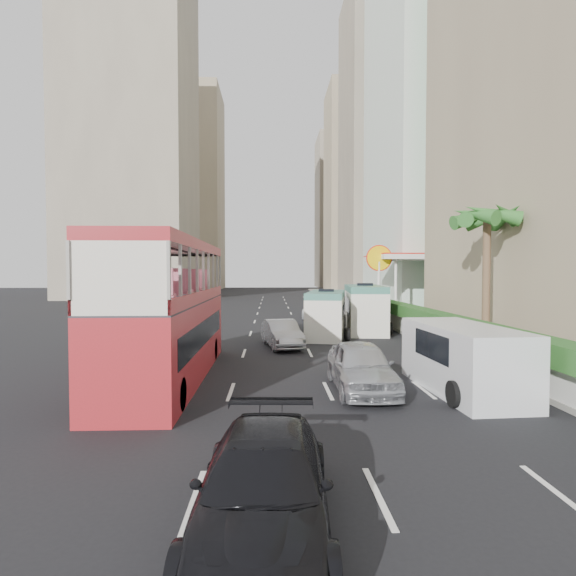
{
  "coord_description": "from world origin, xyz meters",
  "views": [
    {
      "loc": [
        -2.26,
        -16.64,
        3.92
      ],
      "look_at": [
        -1.5,
        4.0,
        3.2
      ],
      "focal_mm": 28.0,
      "sensor_mm": 36.0,
      "label": 1
    }
  ],
  "objects_px": {
    "minibus_near": "(326,314)",
    "shell_station": "(409,285)",
    "minibus_far": "(365,308)",
    "palm_tree": "(486,284)",
    "car_silver_lane_b": "(361,390)",
    "panel_van_near": "(463,359)",
    "car_black": "(264,532)",
    "double_decker_bus": "(170,310)",
    "car_silver_lane_a": "(282,347)",
    "panel_van_far": "(340,303)",
    "van_asset": "(317,321)"
  },
  "relations": [
    {
      "from": "car_silver_lane_b",
      "to": "panel_van_far",
      "type": "distance_m",
      "value": 26.48
    },
    {
      "from": "panel_van_far",
      "to": "minibus_far",
      "type": "bearing_deg",
      "value": -88.22
    },
    {
      "from": "minibus_far",
      "to": "shell_station",
      "type": "bearing_deg",
      "value": 64.82
    },
    {
      "from": "minibus_far",
      "to": "shell_station",
      "type": "relative_size",
      "value": 0.86
    },
    {
      "from": "car_silver_lane_b",
      "to": "palm_tree",
      "type": "distance_m",
      "value": 9.87
    },
    {
      "from": "panel_van_far",
      "to": "shell_station",
      "type": "xyz_separation_m",
      "value": [
        5.96,
        -1.27,
        1.68
      ]
    },
    {
      "from": "car_black",
      "to": "van_asset",
      "type": "xyz_separation_m",
      "value": [
        3.74,
        28.92,
        0.0
      ]
    },
    {
      "from": "car_silver_lane_b",
      "to": "panel_van_near",
      "type": "bearing_deg",
      "value": -4.19
    },
    {
      "from": "car_silver_lane_b",
      "to": "minibus_far",
      "type": "xyz_separation_m",
      "value": [
        3.25,
        14.99,
        1.52
      ]
    },
    {
      "from": "car_silver_lane_b",
      "to": "palm_tree",
      "type": "bearing_deg",
      "value": 40.02
    },
    {
      "from": "car_silver_lane_a",
      "to": "shell_station",
      "type": "bearing_deg",
      "value": 42.91
    },
    {
      "from": "car_silver_lane_a",
      "to": "van_asset",
      "type": "height_order",
      "value": "car_silver_lane_a"
    },
    {
      "from": "car_silver_lane_a",
      "to": "car_black",
      "type": "distance_m",
      "value": 16.76
    },
    {
      "from": "car_silver_lane_a",
      "to": "car_silver_lane_b",
      "type": "height_order",
      "value": "car_silver_lane_b"
    },
    {
      "from": "panel_van_near",
      "to": "shell_station",
      "type": "bearing_deg",
      "value": 73.37
    },
    {
      "from": "minibus_far",
      "to": "panel_van_near",
      "type": "distance_m",
      "value": 15.24
    },
    {
      "from": "shell_station",
      "to": "minibus_far",
      "type": "bearing_deg",
      "value": -121.2
    },
    {
      "from": "car_silver_lane_a",
      "to": "shell_station",
      "type": "relative_size",
      "value": 0.54
    },
    {
      "from": "double_decker_bus",
      "to": "minibus_near",
      "type": "distance_m",
      "value": 12.9
    },
    {
      "from": "double_decker_bus",
      "to": "minibus_near",
      "type": "bearing_deg",
      "value": 56.4
    },
    {
      "from": "shell_station",
      "to": "minibus_near",
      "type": "bearing_deg",
      "value": -125.86
    },
    {
      "from": "double_decker_bus",
      "to": "car_black",
      "type": "relative_size",
      "value": 2.23
    },
    {
      "from": "car_black",
      "to": "panel_van_near",
      "type": "bearing_deg",
      "value": 53.32
    },
    {
      "from": "car_silver_lane_a",
      "to": "minibus_near",
      "type": "distance_m",
      "value": 5.06
    },
    {
      "from": "minibus_near",
      "to": "shell_station",
      "type": "height_order",
      "value": "shell_station"
    },
    {
      "from": "minibus_near",
      "to": "car_black",
      "type": "bearing_deg",
      "value": -88.69
    },
    {
      "from": "car_black",
      "to": "palm_tree",
      "type": "relative_size",
      "value": 0.77
    },
    {
      "from": "double_decker_bus",
      "to": "minibus_far",
      "type": "height_order",
      "value": "double_decker_bus"
    },
    {
      "from": "palm_tree",
      "to": "panel_van_near",
      "type": "bearing_deg",
      "value": -121.28
    },
    {
      "from": "car_silver_lane_b",
      "to": "panel_van_far",
      "type": "xyz_separation_m",
      "value": [
        3.34,
        26.24,
        1.07
      ]
    },
    {
      "from": "car_silver_lane_b",
      "to": "car_black",
      "type": "xyz_separation_m",
      "value": [
        -3.09,
        -8.03,
        0.0
      ]
    },
    {
      "from": "double_decker_bus",
      "to": "shell_station",
      "type": "bearing_deg",
      "value": 55.18
    },
    {
      "from": "car_black",
      "to": "car_silver_lane_a",
      "type": "bearing_deg",
      "value": 90.48
    },
    {
      "from": "palm_tree",
      "to": "shell_station",
      "type": "height_order",
      "value": "palm_tree"
    },
    {
      "from": "panel_van_near",
      "to": "minibus_near",
      "type": "bearing_deg",
      "value": 99.42
    },
    {
      "from": "car_silver_lane_b",
      "to": "van_asset",
      "type": "distance_m",
      "value": 20.9
    },
    {
      "from": "van_asset",
      "to": "shell_station",
      "type": "bearing_deg",
      "value": 23.66
    },
    {
      "from": "car_silver_lane_b",
      "to": "minibus_far",
      "type": "bearing_deg",
      "value": 77.69
    },
    {
      "from": "minibus_near",
      "to": "panel_van_near",
      "type": "bearing_deg",
      "value": -66.4
    },
    {
      "from": "minibus_near",
      "to": "panel_van_far",
      "type": "distance_m",
      "value": 13.89
    },
    {
      "from": "car_silver_lane_b",
      "to": "palm_tree",
      "type": "xyz_separation_m",
      "value": [
        7.1,
        5.98,
        3.38
      ]
    },
    {
      "from": "car_silver_lane_b",
      "to": "minibus_far",
      "type": "relative_size",
      "value": 0.69
    },
    {
      "from": "panel_van_far",
      "to": "car_silver_lane_b",
      "type": "bearing_deg",
      "value": -95.01
    },
    {
      "from": "minibus_far",
      "to": "palm_tree",
      "type": "xyz_separation_m",
      "value": [
        3.85,
        -9.02,
        1.86
      ]
    },
    {
      "from": "double_decker_bus",
      "to": "palm_tree",
      "type": "height_order",
      "value": "palm_tree"
    },
    {
      "from": "panel_van_far",
      "to": "shell_station",
      "type": "height_order",
      "value": "shell_station"
    },
    {
      "from": "minibus_far",
      "to": "car_silver_lane_a",
      "type": "bearing_deg",
      "value": -126.1
    },
    {
      "from": "van_asset",
      "to": "palm_tree",
      "type": "distance_m",
      "value": 16.6
    },
    {
      "from": "palm_tree",
      "to": "panel_van_far",
      "type": "bearing_deg",
      "value": 100.5
    },
    {
      "from": "car_silver_lane_a",
      "to": "car_silver_lane_b",
      "type": "relative_size",
      "value": 0.91
    }
  ]
}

